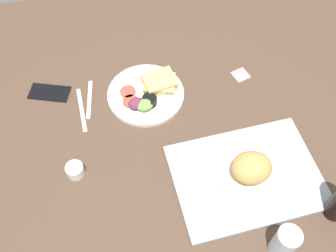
{
  "coord_description": "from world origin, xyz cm",
  "views": [
    {
      "loc": [
        15.1,
        72.65,
        110.68
      ],
      "look_at": [
        2.0,
        3.0,
        4.0
      ],
      "focal_mm": 41.83,
      "sensor_mm": 36.0,
      "label": 1
    }
  ],
  "objects": [
    {
      "name": "ground_plane",
      "position": [
        0.0,
        0.0,
        -1.5
      ],
      "size": [
        190.0,
        150.0,
        3.0
      ],
      "primitive_type": "cube",
      "color": "#4C3828"
    },
    {
      "name": "serving_tray",
      "position": [
        -18.84,
        23.87,
        0.8
      ],
      "size": [
        47.23,
        36.12,
        1.6
      ],
      "primitive_type": "cube",
      "rotation": [
        0.0,
        0.0,
        0.07
      ],
      "color": "#9EA0A3",
      "rests_on": "ground_plane"
    },
    {
      "name": "espresso_cup",
      "position": [
        33.16,
        12.61,
        2.0
      ],
      "size": [
        5.6,
        5.6,
        4.0
      ],
      "primitive_type": "cylinder",
      "color": "silver",
      "rests_on": "ground_plane"
    },
    {
      "name": "fork",
      "position": [
        26.92,
        -15.85,
        0.25
      ],
      "size": [
        3.49,
        17.04,
        0.5
      ],
      "primitive_type": "cube",
      "rotation": [
        0.0,
        0.0,
        1.45
      ],
      "color": "#B7B7BC",
      "rests_on": "ground_plane"
    },
    {
      "name": "plate_with_salad",
      "position": [
        6.25,
        -13.44,
        1.76
      ],
      "size": [
        27.29,
        27.29,
        5.4
      ],
      "color": "white",
      "rests_on": "ground_plane"
    },
    {
      "name": "drinking_glass",
      "position": [
        -21.43,
        47.19,
        6.31
      ],
      "size": [
        6.52,
        6.52,
        12.62
      ],
      "primitive_type": "cylinder",
      "color": "silver",
      "rests_on": "ground_plane"
    },
    {
      "name": "cell_phone",
      "position": [
        40.83,
        -21.57,
        0.4
      ],
      "size": [
        15.92,
        11.3,
        0.8
      ],
      "primitive_type": "cube",
      "rotation": [
        0.0,
        0.0,
        -0.31
      ],
      "color": "black",
      "rests_on": "ground_plane"
    },
    {
      "name": "knife",
      "position": [
        29.92,
        -11.85,
        0.25
      ],
      "size": [
        2.71,
        19.05,
        0.5
      ],
      "primitive_type": "cube",
      "rotation": [
        0.0,
        0.0,
        1.64
      ],
      "color": "#B7B7BC",
      "rests_on": "ground_plane"
    },
    {
      "name": "sticky_note",
      "position": [
        -29.35,
        -17.12,
        0.06
      ],
      "size": [
        7.07,
        7.07,
        0.12
      ],
      "primitive_type": "cube",
      "rotation": [
        0.0,
        0.0,
        0.32
      ],
      "color": "pink",
      "rests_on": "ground_plane"
    },
    {
      "name": "bread_plate_near",
      "position": [
        -19.27,
        24.14,
        5.47
      ],
      "size": [
        20.74,
        20.74,
        9.8
      ],
      "color": "white",
      "rests_on": "serving_tray"
    }
  ]
}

